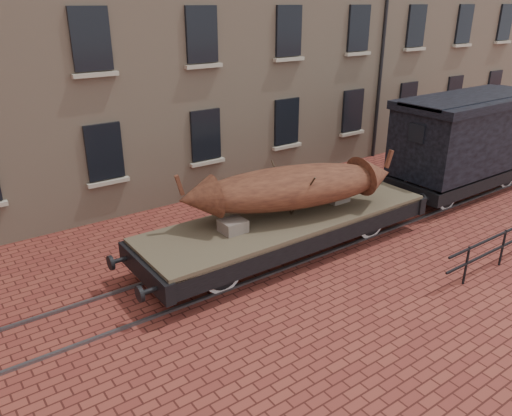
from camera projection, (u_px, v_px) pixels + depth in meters
ground at (270, 258)px, 13.36m from camera, size 90.00×90.00×0.00m
rail_track at (270, 257)px, 13.35m from camera, size 30.00×1.52×0.06m
flatcar_wagon at (288, 223)px, 13.34m from camera, size 9.28×2.52×1.40m
iron_boat at (292, 187)px, 13.01m from camera, size 6.08×2.95×1.49m
goods_van at (469, 133)px, 17.15m from camera, size 6.66×2.43×3.45m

